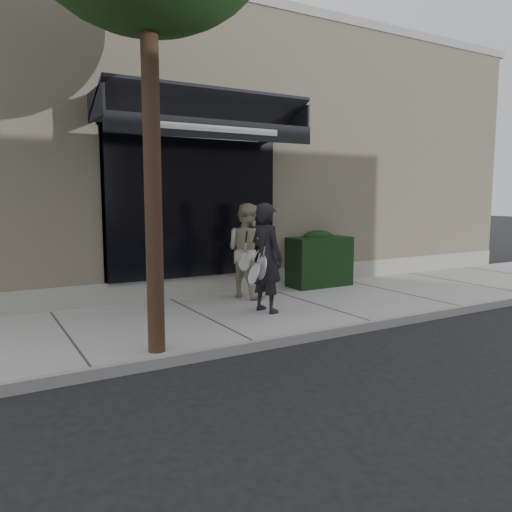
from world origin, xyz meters
TOP-DOWN VIEW (x-y plane):
  - ground at (0.00, 0.00)m, footprint 80.00×80.00m
  - sidewalk at (0.00, 0.00)m, footprint 20.00×3.00m
  - curb at (0.00, -1.55)m, footprint 20.00×0.10m
  - building_facade at (-0.01, 4.96)m, footprint 14.30×8.04m
  - hedge at (1.10, 1.25)m, footprint 1.30×0.70m
  - pedestrian_front at (-1.02, -0.21)m, footprint 0.77×0.81m
  - pedestrian_back at (-0.72, 0.95)m, footprint 0.87×0.99m

SIDE VIEW (x-z plane):
  - ground at x=0.00m, z-range 0.00..0.00m
  - sidewalk at x=0.00m, z-range 0.00..0.12m
  - curb at x=0.00m, z-range 0.00..0.14m
  - hedge at x=1.10m, z-range 0.09..1.23m
  - pedestrian_back at x=-0.72m, z-range 0.12..1.82m
  - pedestrian_front at x=-1.02m, z-range 0.12..1.84m
  - building_facade at x=-0.01m, z-range -0.08..5.56m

